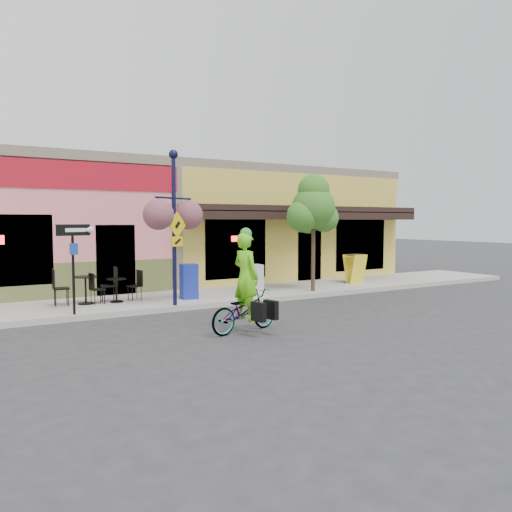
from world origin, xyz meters
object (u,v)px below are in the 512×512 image
(street_tree, at_px, (313,232))
(lamp_post, at_px, (174,228))
(cyclist_rider, at_px, (246,288))
(newspaper_box_grey, at_px, (255,280))
(building, at_px, (162,225))
(bicycle, at_px, (244,311))
(one_way_sign, at_px, (73,270))
(newspaper_box_blue, at_px, (189,281))

(street_tree, bearing_deg, lamp_post, -176.41)
(cyclist_rider, bearing_deg, newspaper_box_grey, -45.48)
(newspaper_box_grey, bearing_deg, building, 100.86)
(lamp_post, bearing_deg, street_tree, -21.25)
(bicycle, bearing_deg, lamp_post, -6.36)
(bicycle, relative_size, newspaper_box_grey, 1.89)
(lamp_post, relative_size, newspaper_box_grey, 4.41)
(one_way_sign, height_order, newspaper_box_blue, one_way_sign)
(cyclist_rider, bearing_deg, building, -22.42)
(newspaper_box_blue, bearing_deg, lamp_post, -127.12)
(bicycle, xyz_separation_m, newspaper_box_grey, (2.43, 3.63, 0.15))
(bicycle, height_order, street_tree, street_tree)
(building, relative_size, lamp_post, 4.38)
(lamp_post, relative_size, street_tree, 1.09)
(building, xyz_separation_m, lamp_post, (-2.18, -6.85, -0.02))
(lamp_post, xyz_separation_m, street_tree, (4.88, 0.31, -0.17))
(one_way_sign, height_order, newspaper_box_grey, one_way_sign)
(lamp_post, distance_m, street_tree, 4.89)
(newspaper_box_blue, xyz_separation_m, street_tree, (4.11, -0.55, 1.40))
(one_way_sign, distance_m, newspaper_box_grey, 5.41)
(one_way_sign, xyz_separation_m, newspaper_box_grey, (5.35, 0.44, -0.62))
(newspaper_box_blue, xyz_separation_m, newspaper_box_grey, (1.98, -0.42, -0.04))
(building, height_order, cyclist_rider, building)
(bicycle, xyz_separation_m, cyclist_rider, (0.05, 0.00, 0.49))
(one_way_sign, relative_size, newspaper_box_grey, 2.32)
(bicycle, relative_size, one_way_sign, 0.82)
(one_way_sign, bearing_deg, building, 41.79)
(one_way_sign, distance_m, street_tree, 7.53)
(newspaper_box_blue, bearing_deg, newspaper_box_grey, -6.71)
(street_tree, bearing_deg, building, 112.44)
(street_tree, bearing_deg, newspaper_box_grey, 176.49)
(cyclist_rider, xyz_separation_m, street_tree, (4.50, 3.50, 1.10))
(building, xyz_separation_m, newspaper_box_grey, (0.57, -6.41, -1.63))
(cyclist_rider, bearing_deg, bicycle, 77.75)
(one_way_sign, bearing_deg, newspaper_box_blue, 0.86)
(bicycle, distance_m, newspaper_box_blue, 4.07)
(cyclist_rider, bearing_deg, newspaper_box_blue, -17.83)
(building, distance_m, cyclist_rider, 10.28)
(cyclist_rider, relative_size, street_tree, 0.50)
(lamp_post, distance_m, newspaper_box_grey, 3.22)
(bicycle, bearing_deg, street_tree, -64.73)
(building, bearing_deg, newspaper_box_blue, -103.19)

